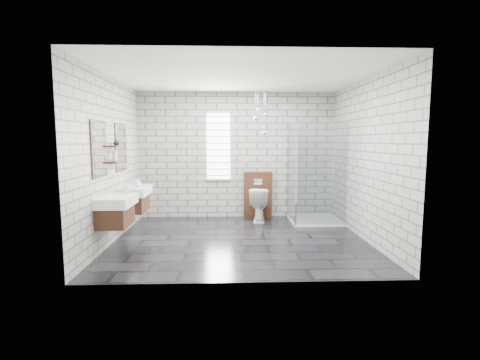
{
  "coord_description": "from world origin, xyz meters",
  "views": [
    {
      "loc": [
        -0.21,
        -5.74,
        1.67
      ],
      "look_at": [
        0.01,
        0.35,
        0.98
      ],
      "focal_mm": 26.0,
      "sensor_mm": 36.0,
      "label": 1
    }
  ],
  "objects": [
    {
      "name": "floor",
      "position": [
        0.0,
        0.0,
        -0.01
      ],
      "size": [
        4.2,
        3.6,
        0.02
      ],
      "primitive_type": "cube",
      "color": "black",
      "rests_on": "ground"
    },
    {
      "name": "wall_front",
      "position": [
        0.0,
        -1.81,
        1.35
      ],
      "size": [
        4.2,
        0.02,
        2.7
      ],
      "primitive_type": "cube",
      "color": "#A6A6A1",
      "rests_on": "floor"
    },
    {
      "name": "flush_plate",
      "position": [
        0.45,
        1.6,
        0.8
      ],
      "size": [
        0.18,
        0.01,
        0.12
      ],
      "primitive_type": "cube",
      "color": "silver",
      "rests_on": "cistern_panel"
    },
    {
      "name": "vase",
      "position": [
        -2.02,
        0.02,
        1.65
      ],
      "size": [
        0.12,
        0.12,
        0.1
      ],
      "primitive_type": "imported",
      "rotation": [
        0.0,
        0.0,
        -0.37
      ],
      "color": "#B2B2B2",
      "rests_on": "shelf_upper"
    },
    {
      "name": "shower_enclosure",
      "position": [
        1.5,
        1.18,
        0.5
      ],
      "size": [
        1.0,
        1.0,
        2.03
      ],
      "color": "white",
      "rests_on": "floor"
    },
    {
      "name": "shelf_lower",
      "position": [
        -2.03,
        -0.05,
        1.32
      ],
      "size": [
        0.14,
        0.3,
        0.03
      ],
      "primitive_type": "cube",
      "color": "#412314",
      "rests_on": "wall_left"
    },
    {
      "name": "shelf_upper",
      "position": [
        -2.03,
        -0.05,
        1.58
      ],
      "size": [
        0.14,
        0.3,
        0.03
      ],
      "primitive_type": "cube",
      "color": "#412314",
      "rests_on": "wall_left"
    },
    {
      "name": "window",
      "position": [
        -0.4,
        1.78,
        1.55
      ],
      "size": [
        0.56,
        0.05,
        1.48
      ],
      "color": "white",
      "rests_on": "wall_back"
    },
    {
      "name": "wall_right",
      "position": [
        2.11,
        0.0,
        1.35
      ],
      "size": [
        0.02,
        3.6,
        2.7
      ],
      "primitive_type": "cube",
      "color": "#A6A6A1",
      "rests_on": "floor"
    },
    {
      "name": "vanity_left",
      "position": [
        -1.91,
        -0.57,
        0.76
      ],
      "size": [
        0.47,
        0.7,
        1.57
      ],
      "color": "#412314",
      "rests_on": "wall_left"
    },
    {
      "name": "soap_bottle_a",
      "position": [
        -1.77,
        -0.4,
        0.94
      ],
      "size": [
        0.1,
        0.1,
        0.18
      ],
      "primitive_type": "imported",
      "rotation": [
        0.0,
        0.0,
        0.34
      ],
      "color": "#B2B2B2",
      "rests_on": "vanity_left"
    },
    {
      "name": "vanity_right",
      "position": [
        -1.91,
        0.48,
        0.76
      ],
      "size": [
        0.47,
        0.7,
        1.57
      ],
      "color": "#412314",
      "rests_on": "wall_left"
    },
    {
      "name": "pendant_cluster",
      "position": [
        0.46,
        1.37,
        2.12
      ],
      "size": [
        0.3,
        0.19,
        0.92
      ],
      "color": "silver",
      "rests_on": "ceiling"
    },
    {
      "name": "toilet",
      "position": [
        0.45,
        1.41,
        0.35
      ],
      "size": [
        0.46,
        0.72,
        0.7
      ],
      "primitive_type": "imported",
      "rotation": [
        0.0,
        0.0,
        3.03
      ],
      "color": "white",
      "rests_on": "floor"
    },
    {
      "name": "ceiling",
      "position": [
        0.0,
        0.0,
        2.71
      ],
      "size": [
        4.2,
        3.6,
        0.02
      ],
      "primitive_type": "cube",
      "color": "white",
      "rests_on": "wall_back"
    },
    {
      "name": "wall_back",
      "position": [
        0.0,
        1.81,
        1.35
      ],
      "size": [
        4.2,
        0.02,
        2.7
      ],
      "primitive_type": "cube",
      "color": "#A6A6A1",
      "rests_on": "floor"
    },
    {
      "name": "soap_bottle_b",
      "position": [
        -1.82,
        0.51,
        0.93
      ],
      "size": [
        0.14,
        0.14,
        0.16
      ],
      "primitive_type": "imported",
      "rotation": [
        0.0,
        0.0,
        0.16
      ],
      "color": "#B2B2B2",
      "rests_on": "vanity_right"
    },
    {
      "name": "soap_bottle_c",
      "position": [
        -2.02,
        -0.09,
        1.45
      ],
      "size": [
        0.09,
        0.09,
        0.22
      ],
      "primitive_type": "imported",
      "rotation": [
        0.0,
        0.0,
        0.06
      ],
      "color": "#B2B2B2",
      "rests_on": "shelf_lower"
    },
    {
      "name": "wall_left",
      "position": [
        -2.11,
        0.0,
        1.35
      ],
      "size": [
        0.02,
        3.6,
        2.7
      ],
      "primitive_type": "cube",
      "color": "#A6A6A1",
      "rests_on": "floor"
    },
    {
      "name": "cistern_panel",
      "position": [
        0.45,
        1.7,
        0.5
      ],
      "size": [
        0.6,
        0.2,
        1.0
      ],
      "primitive_type": "cube",
      "color": "#412314",
      "rests_on": "floor"
    }
  ]
}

